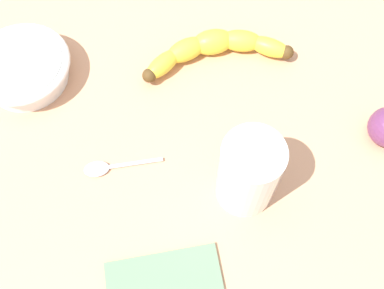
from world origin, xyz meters
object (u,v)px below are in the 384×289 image
object	(u,v)px
smoothie_glass	(249,173)
ceramic_bowl	(23,68)
teaspoon	(102,168)
banana	(215,48)

from	to	relation	value
smoothie_glass	ceramic_bowl	size ratio (longest dim) A/B	0.85
ceramic_bowl	teaspoon	bearing A→B (deg)	94.16
banana	smoothie_glass	size ratio (longest dim) A/B	1.78
banana	ceramic_bowl	bearing A→B (deg)	-3.27
banana	ceramic_bowl	size ratio (longest dim) A/B	1.50
smoothie_glass	banana	bearing A→B (deg)	-116.46
smoothie_glass	teaspoon	bearing A→B (deg)	-44.48
smoothie_glass	ceramic_bowl	distance (cm)	37.82
banana	smoothie_glass	xyz separation A→B (cm)	(10.31, 20.72, 4.19)
banana	teaspoon	size ratio (longest dim) A/B	2.09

